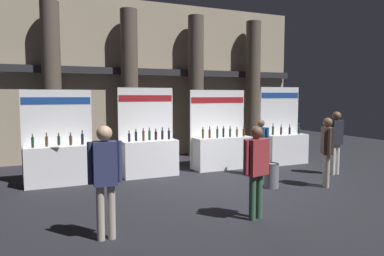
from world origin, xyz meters
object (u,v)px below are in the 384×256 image
exhibitor_booth_1 (149,154)px  exhibitor_booth_3 (284,145)px  trash_bin (271,175)px  visitor_1 (327,146)px  visitor_2 (261,142)px  visitor_3 (105,172)px  visitor_0 (256,163)px  exhibitor_booth_2 (222,149)px  exhibitor_booth_0 (59,161)px  visitor_4 (336,137)px

exhibitor_booth_1 → exhibitor_booth_3: 4.68m
trash_bin → visitor_1: size_ratio=0.36×
visitor_2 → visitor_3: visitor_3 is taller
exhibitor_booth_3 → visitor_0: exhibitor_booth_3 is taller
exhibitor_booth_2 → visitor_3: exhibitor_booth_2 is taller
exhibitor_booth_2 → visitor_1: exhibitor_booth_2 is taller
visitor_0 → trash_bin: bearing=32.4°
visitor_1 → exhibitor_booth_0: bearing=-84.3°
exhibitor_booth_2 → visitor_1: bearing=-67.5°
visitor_2 → visitor_0: bearing=-46.6°
exhibitor_booth_0 → visitor_4: (7.32, -1.98, 0.47)m
visitor_2 → visitor_4: visitor_4 is taller
exhibitor_booth_3 → visitor_0: 5.86m
exhibitor_booth_3 → visitor_0: bearing=-133.0°
exhibitor_booth_2 → visitor_3: size_ratio=1.35×
visitor_0 → visitor_3: size_ratio=0.95×
trash_bin → visitor_4: visitor_4 is taller
visitor_3 → visitor_4: 7.22m
exhibitor_booth_0 → visitor_1: (6.04, -2.95, 0.42)m
exhibitor_booth_0 → visitor_0: bearing=-53.9°
visitor_1 → visitor_0: bearing=-34.5°
exhibitor_booth_1 → visitor_4: bearing=-22.4°
exhibitor_booth_1 → visitor_1: exhibitor_booth_1 is taller
visitor_2 → visitor_4: bearing=58.4°
trash_bin → exhibitor_booth_3: bearing=46.9°
visitor_2 → visitor_1: bearing=12.3°
exhibitor_booth_1 → visitor_1: size_ratio=1.44×
exhibitor_booth_3 → visitor_1: bearing=-109.4°
exhibitor_booth_3 → trash_bin: size_ratio=4.16×
exhibitor_booth_2 → visitor_4: 3.33m
exhibitor_booth_2 → exhibitor_booth_1: bearing=-178.6°
visitor_0 → visitor_4: size_ratio=0.95×
visitor_1 → visitor_3: 5.74m
exhibitor_booth_3 → visitor_2: 2.20m
visitor_0 → visitor_2: size_ratio=1.07×
trash_bin → visitor_1: (1.30, -0.47, 0.72)m
visitor_4 → visitor_0: bearing=-148.9°
exhibitor_booth_2 → visitor_4: size_ratio=1.34×
visitor_2 → exhibitor_booth_1: bearing=-124.4°
visitor_2 → trash_bin: bearing=-34.3°
visitor_0 → visitor_2: 3.75m
trash_bin → visitor_4: size_ratio=0.34×
trash_bin → visitor_0: 2.51m
trash_bin → visitor_4: (2.59, 0.51, 0.77)m
visitor_0 → visitor_4: 4.80m
visitor_3 → visitor_4: (6.91, 2.12, -0.00)m
exhibitor_booth_1 → visitor_0: (0.69, -4.30, 0.41)m
visitor_2 → visitor_4: (2.03, -0.77, 0.13)m
exhibitor_booth_0 → visitor_2: bearing=-12.9°
exhibitor_booth_3 → visitor_0: (-3.99, -4.27, 0.42)m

